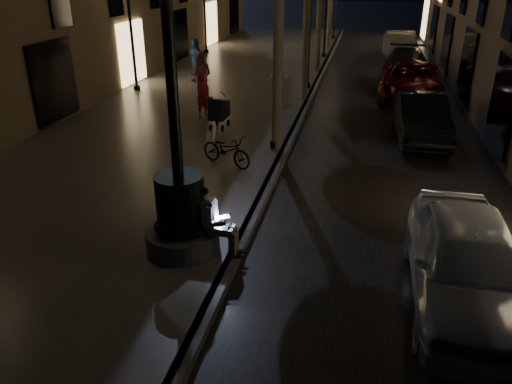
% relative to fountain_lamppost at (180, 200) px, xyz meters
% --- Properties ---
extents(ground, '(120.00, 120.00, 0.00)m').
position_rel_fountain_lamppost_xyz_m(ground, '(1.00, 13.00, -1.21)').
color(ground, black).
rests_on(ground, ground).
extents(cobble_lane, '(6.00, 45.00, 0.02)m').
position_rel_fountain_lamppost_xyz_m(cobble_lane, '(4.00, 13.00, -1.20)').
color(cobble_lane, black).
rests_on(cobble_lane, ground).
extents(promenade, '(8.00, 45.00, 0.20)m').
position_rel_fountain_lamppost_xyz_m(promenade, '(-3.00, 13.00, -1.11)').
color(promenade, '#646058').
rests_on(promenade, ground).
extents(curb_strip, '(0.25, 45.00, 0.20)m').
position_rel_fountain_lamppost_xyz_m(curb_strip, '(1.00, 13.00, -1.11)').
color(curb_strip, '#59595B').
rests_on(curb_strip, ground).
extents(fountain_lamppost, '(1.40, 1.40, 5.21)m').
position_rel_fountain_lamppost_xyz_m(fountain_lamppost, '(0.00, 0.00, 0.00)').
color(fountain_lamppost, '#59595B').
rests_on(fountain_lamppost, promenade).
extents(seated_man_laptop, '(0.94, 0.32, 1.32)m').
position_rel_fountain_lamppost_xyz_m(seated_man_laptop, '(0.61, 0.00, -0.31)').
color(seated_man_laptop, gray).
rests_on(seated_man_laptop, promenade).
extents(lamp_curb_a, '(0.36, 0.36, 4.81)m').
position_rel_fountain_lamppost_xyz_m(lamp_curb_a, '(0.70, 6.00, 2.02)').
color(lamp_curb_a, black).
rests_on(lamp_curb_a, promenade).
extents(lamp_curb_b, '(0.36, 0.36, 4.81)m').
position_rel_fountain_lamppost_xyz_m(lamp_curb_b, '(0.70, 14.00, 2.02)').
color(lamp_curb_b, black).
rests_on(lamp_curb_b, promenade).
extents(lamp_curb_c, '(0.36, 0.36, 4.81)m').
position_rel_fountain_lamppost_xyz_m(lamp_curb_c, '(0.70, 22.00, 2.02)').
color(lamp_curb_c, black).
rests_on(lamp_curb_c, promenade).
extents(lamp_left_b, '(0.36, 0.36, 4.81)m').
position_rel_fountain_lamppost_xyz_m(lamp_left_b, '(-6.40, 12.00, 2.02)').
color(lamp_left_b, black).
rests_on(lamp_left_b, promenade).
extents(stroller, '(0.53, 1.17, 1.20)m').
position_rel_fountain_lamppost_xyz_m(stroller, '(-1.41, 7.44, -0.41)').
color(stroller, black).
rests_on(stroller, promenade).
extents(car_front, '(1.78, 4.39, 1.49)m').
position_rel_fountain_lamppost_xyz_m(car_front, '(5.00, -0.31, -0.47)').
color(car_front, '#B3B8BB').
rests_on(car_front, ground).
extents(car_second, '(1.64, 4.24, 1.38)m').
position_rel_fountain_lamppost_xyz_m(car_second, '(5.00, 8.44, -0.52)').
color(car_second, black).
rests_on(car_second, ground).
extents(car_third, '(2.72, 5.43, 1.48)m').
position_rel_fountain_lamppost_xyz_m(car_third, '(5.00, 13.75, -0.47)').
color(car_third, maroon).
rests_on(car_third, ground).
extents(car_rear, '(2.35, 5.23, 1.49)m').
position_rel_fountain_lamppost_xyz_m(car_rear, '(5.00, 17.00, -0.47)').
color(car_rear, '#2F2E33').
rests_on(car_rear, ground).
extents(car_fifth, '(1.87, 4.74, 1.54)m').
position_rel_fountain_lamppost_xyz_m(car_fifth, '(5.00, 23.52, -0.44)').
color(car_fifth, '#A2A39D').
rests_on(car_fifth, ground).
extents(pedestrian_red, '(0.60, 0.67, 1.55)m').
position_rel_fountain_lamppost_xyz_m(pedestrian_red, '(-2.33, 8.63, -0.24)').
color(pedestrian_red, '#C72743').
rests_on(pedestrian_red, promenade).
extents(pedestrian_pink, '(0.97, 0.79, 1.86)m').
position_rel_fountain_lamppost_xyz_m(pedestrian_pink, '(-3.20, 11.14, -0.08)').
color(pedestrian_pink, '#C26689').
rests_on(pedestrian_pink, promenade).
extents(pedestrian_white, '(1.14, 1.19, 1.62)m').
position_rel_fountain_lamppost_xyz_m(pedestrian_white, '(-0.38, 12.75, -0.20)').
color(pedestrian_white, silver).
rests_on(pedestrian_white, promenade).
extents(pedestrian_blue, '(1.14, 1.11, 1.92)m').
position_rel_fountain_lamppost_xyz_m(pedestrian_blue, '(-4.40, 14.12, -0.05)').
color(pedestrian_blue, '#2A5C9A').
rests_on(pedestrian_blue, promenade).
extents(bicycle, '(1.70, 1.21, 0.85)m').
position_rel_fountain_lamppost_xyz_m(bicycle, '(-0.32, 4.35, -0.59)').
color(bicycle, black).
rests_on(bicycle, promenade).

